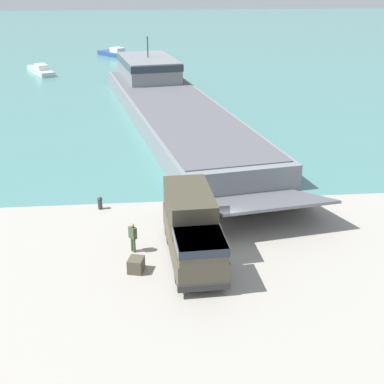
{
  "coord_description": "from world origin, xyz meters",
  "views": [
    {
      "loc": [
        -3.8,
        -25.76,
        13.84
      ],
      "look_at": [
        -0.99,
        3.42,
        1.63
      ],
      "focal_mm": 50.0,
      "sensor_mm": 36.0,
      "label": 1
    }
  ],
  "objects_px": {
    "military_truck": "(192,228)",
    "soldier_on_ramp": "(133,236)",
    "landing_craft": "(168,99)",
    "cargo_crate": "(136,265)",
    "mooring_bollard": "(100,202)",
    "moored_boat_a": "(41,70)",
    "moored_boat_b": "(116,53)"
  },
  "relations": [
    {
      "from": "military_truck",
      "to": "moored_boat_b",
      "type": "bearing_deg",
      "value": -177.38
    },
    {
      "from": "military_truck",
      "to": "cargo_crate",
      "type": "distance_m",
      "value": 3.4
    },
    {
      "from": "soldier_on_ramp",
      "to": "mooring_bollard",
      "type": "relative_size",
      "value": 2.03
    },
    {
      "from": "landing_craft",
      "to": "military_truck",
      "type": "distance_m",
      "value": 30.07
    },
    {
      "from": "moored_boat_a",
      "to": "moored_boat_b",
      "type": "xyz_separation_m",
      "value": [
        10.25,
        15.37,
        0.06
      ]
    },
    {
      "from": "landing_craft",
      "to": "military_truck",
      "type": "relative_size",
      "value": 6.08
    },
    {
      "from": "moored_boat_b",
      "to": "cargo_crate",
      "type": "height_order",
      "value": "moored_boat_b"
    },
    {
      "from": "moored_boat_b",
      "to": "military_truck",
      "type": "bearing_deg",
      "value": -122.71
    },
    {
      "from": "moored_boat_a",
      "to": "moored_boat_b",
      "type": "height_order",
      "value": "moored_boat_b"
    },
    {
      "from": "military_truck",
      "to": "soldier_on_ramp",
      "type": "bearing_deg",
      "value": -108.23
    },
    {
      "from": "soldier_on_ramp",
      "to": "cargo_crate",
      "type": "relative_size",
      "value": 1.93
    },
    {
      "from": "moored_boat_b",
      "to": "mooring_bollard",
      "type": "distance_m",
      "value": 64.16
    },
    {
      "from": "military_truck",
      "to": "cargo_crate",
      "type": "relative_size",
      "value": 8.84
    },
    {
      "from": "landing_craft",
      "to": "cargo_crate",
      "type": "xyz_separation_m",
      "value": [
        -3.27,
        -31.23,
        -1.16
      ]
    },
    {
      "from": "landing_craft",
      "to": "mooring_bollard",
      "type": "xyz_separation_m",
      "value": [
        -5.51,
        -23.49,
        -1.07
      ]
    },
    {
      "from": "mooring_bollard",
      "to": "cargo_crate",
      "type": "distance_m",
      "value": 8.06
    },
    {
      "from": "soldier_on_ramp",
      "to": "mooring_bollard",
      "type": "xyz_separation_m",
      "value": [
        -2.09,
        5.71,
        -0.5
      ]
    },
    {
      "from": "landing_craft",
      "to": "military_truck",
      "type": "bearing_deg",
      "value": -100.28
    },
    {
      "from": "soldier_on_ramp",
      "to": "moored_boat_b",
      "type": "relative_size",
      "value": 0.22
    },
    {
      "from": "moored_boat_b",
      "to": "cargo_crate",
      "type": "xyz_separation_m",
      "value": [
        3.47,
        -71.88,
        -0.16
      ]
    },
    {
      "from": "landing_craft",
      "to": "mooring_bollard",
      "type": "height_order",
      "value": "landing_craft"
    },
    {
      "from": "landing_craft",
      "to": "military_truck",
      "type": "height_order",
      "value": "landing_craft"
    },
    {
      "from": "landing_craft",
      "to": "cargo_crate",
      "type": "distance_m",
      "value": 31.42
    },
    {
      "from": "soldier_on_ramp",
      "to": "mooring_bollard",
      "type": "bearing_deg",
      "value": 71.31
    },
    {
      "from": "landing_craft",
      "to": "cargo_crate",
      "type": "bearing_deg",
      "value": -105.59
    },
    {
      "from": "moored_boat_a",
      "to": "cargo_crate",
      "type": "xyz_separation_m",
      "value": [
        13.72,
        -56.52,
        -0.1
      ]
    },
    {
      "from": "moored_boat_b",
      "to": "mooring_bollard",
      "type": "bearing_deg",
      "value": -126.77
    },
    {
      "from": "military_truck",
      "to": "moored_boat_a",
      "type": "xyz_separation_m",
      "value": [
        -16.64,
        55.35,
        -1.19
      ]
    },
    {
      "from": "moored_boat_a",
      "to": "cargo_crate",
      "type": "distance_m",
      "value": 58.16
    },
    {
      "from": "soldier_on_ramp",
      "to": "moored_boat_a",
      "type": "height_order",
      "value": "soldier_on_ramp"
    },
    {
      "from": "moored_boat_b",
      "to": "soldier_on_ramp",
      "type": "bearing_deg",
      "value": -125.15
    },
    {
      "from": "moored_boat_b",
      "to": "mooring_bollard",
      "type": "height_order",
      "value": "moored_boat_b"
    }
  ]
}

